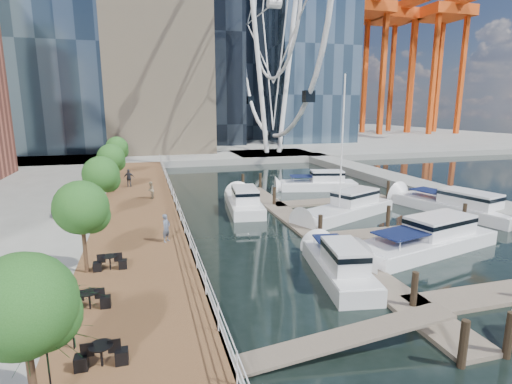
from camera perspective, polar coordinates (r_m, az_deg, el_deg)
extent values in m
plane|color=black|center=(20.21, 10.87, -14.62)|extent=(520.00, 520.00, 0.00)
cube|color=brown|center=(32.20, -16.35, -3.76)|extent=(6.00, 60.00, 1.00)
cube|color=#595954|center=(32.28, -11.02, -3.45)|extent=(0.25, 60.00, 1.00)
cube|color=gray|center=(118.65, -11.78, 7.67)|extent=(200.00, 114.00, 1.00)
cube|color=gray|center=(46.65, 22.04, 0.65)|extent=(4.00, 60.00, 1.00)
cube|color=gray|center=(72.13, 2.43, 5.26)|extent=(14.00, 12.00, 1.00)
cube|color=#6D6051|center=(29.78, 7.48, -5.45)|extent=(2.00, 32.00, 0.20)
cube|color=#6D6051|center=(30.97, 19.28, -5.35)|extent=(12.00, 2.00, 0.20)
cube|color=#6D6051|center=(39.24, 10.97, -1.29)|extent=(12.00, 2.00, 0.20)
cylinder|color=white|center=(71.07, 0.54, 16.07)|extent=(0.80, 0.80, 26.00)
cylinder|color=white|center=(72.63, 4.48, 15.95)|extent=(0.80, 0.80, 26.00)
torus|color=white|center=(73.62, 2.62, 25.37)|extent=(0.70, 44.70, 44.70)
cylinder|color=#3F2B1C|center=(12.51, -29.31, -22.55)|extent=(0.20, 0.20, 2.40)
sphere|color=#265B1E|center=(11.50, -30.41, -13.80)|extent=(2.60, 2.60, 2.60)
cylinder|color=#3F2B1C|center=(21.39, -23.24, -7.50)|extent=(0.20, 0.20, 2.40)
sphere|color=#265B1E|center=(20.82, -23.72, -2.03)|extent=(2.60, 2.60, 2.60)
cylinder|color=#3F2B1C|center=(30.96, -20.98, -1.45)|extent=(0.20, 0.20, 2.40)
sphere|color=#265B1E|center=(30.57, -21.28, 2.38)|extent=(2.60, 2.60, 2.60)
cylinder|color=#3F2B1C|center=(40.74, -19.81, 1.72)|extent=(0.20, 0.20, 2.40)
sphere|color=#265B1E|center=(40.44, -20.02, 4.64)|extent=(2.60, 2.60, 2.60)
cylinder|color=#3F2B1C|center=(50.60, -19.09, 3.65)|extent=(0.20, 0.20, 2.40)
sphere|color=#265B1E|center=(50.36, -19.25, 6.02)|extent=(2.60, 2.60, 2.60)
imported|color=#515A6C|center=(24.74, -12.71, -5.04)|extent=(0.71, 0.74, 1.71)
imported|color=gray|center=(36.62, -14.82, 0.24)|extent=(0.74, 0.86, 1.53)
imported|color=#30333C|center=(42.75, -17.68, 1.92)|extent=(1.10, 0.54, 1.81)
imported|color=#103C14|center=(12.66, -29.58, -21.58)|extent=(3.73, 3.76, 2.60)
imported|color=#0F3919|center=(12.82, -27.48, -21.61)|extent=(3.29, 3.32, 2.34)
imported|color=#0E3319|center=(15.20, -24.88, -16.21)|extent=(2.84, 2.88, 2.16)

